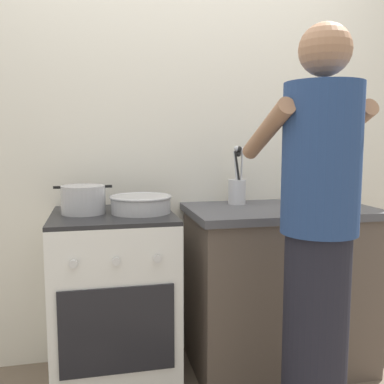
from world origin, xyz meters
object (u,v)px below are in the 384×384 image
utensil_crock (237,187)px  oil_bottle (321,189)px  person (318,243)px  pot (83,200)px  stove_range (115,300)px  mixing_bowl (141,203)px

utensil_crock → oil_bottle: (0.43, -0.17, -0.00)m
person → pot: bearing=144.0°
stove_range → oil_bottle: oil_bottle is taller
utensil_crock → person: (0.07, -0.81, -0.14)m
pot → mixing_bowl: pot is taller
utensil_crock → person: bearing=-85.3°
mixing_bowl → oil_bottle: bearing=0.9°
stove_range → person: size_ratio=0.53×
mixing_bowl → utensil_crock: (0.57, 0.18, 0.05)m
oil_bottle → person: bearing=-119.6°
stove_range → mixing_bowl: bearing=-6.0°
stove_range → oil_bottle: 1.26m
pot → person: bearing=-36.0°
pot → person: (0.91, -0.66, -0.11)m
mixing_bowl → oil_bottle: 1.00m
stove_range → utensil_crock: size_ratio=2.71×
stove_range → person: (0.77, -0.64, 0.41)m
mixing_bowl → utensil_crock: utensil_crock is taller
stove_range → mixing_bowl: (0.14, -0.01, 0.50)m
pot → mixing_bowl: (0.28, -0.04, -0.02)m
mixing_bowl → person: size_ratio=0.18×
mixing_bowl → utensil_crock: 0.60m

